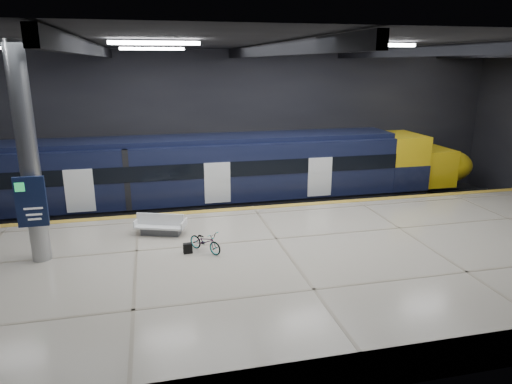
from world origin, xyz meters
name	(u,v)px	position (x,y,z in m)	size (l,w,h in m)	color
ground	(269,255)	(0.00, 0.00, 0.00)	(30.00, 30.00, 0.00)	black
room_shell	(271,109)	(0.00, 0.00, 5.72)	(30.10, 16.10, 8.05)	black
platform	(288,270)	(0.00, -2.50, 0.55)	(30.00, 11.00, 1.10)	#B9AD9C
safety_strip	(254,208)	(0.00, 2.75, 1.11)	(30.00, 0.40, 0.01)	gold
rails	(242,211)	(0.00, 5.50, 0.08)	(30.00, 1.52, 0.16)	gray
train	(188,176)	(-2.62, 5.50, 2.06)	(29.40, 2.84, 3.79)	black
bench	(161,227)	(-4.12, 0.40, 1.39)	(2.01, 1.35, 0.82)	#595B60
bicycle	(205,241)	(-2.69, -1.60, 1.47)	(0.49, 1.41, 0.74)	#99999E
pannier_bag	(188,248)	(-3.29, -1.60, 1.28)	(0.30, 0.18, 0.35)	black
info_column	(29,159)	(-8.00, -1.03, 4.46)	(0.90, 0.78, 6.90)	#9EA0A5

